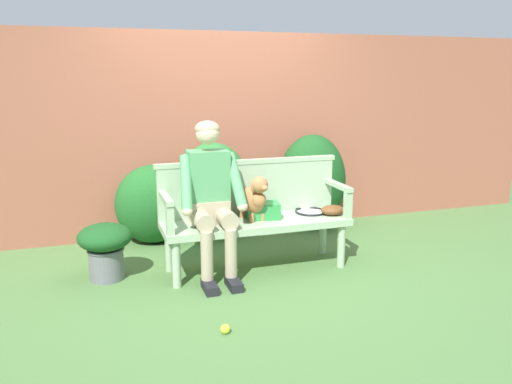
{
  "coord_description": "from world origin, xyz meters",
  "views": [
    {
      "loc": [
        -1.36,
        -4.14,
        1.7
      ],
      "look_at": [
        0.0,
        0.0,
        0.7
      ],
      "focal_mm": 36.4,
      "sensor_mm": 36.0,
      "label": 1
    }
  ],
  "objects_px": {
    "person_seated": "(211,193)",
    "potted_plant": "(105,246)",
    "tennis_racket": "(308,211)",
    "garden_bench": "(256,227)",
    "dog_on_bench": "(254,198)",
    "sports_bag": "(263,210)",
    "tennis_ball": "(225,329)",
    "baseball_glove": "(333,210)"
  },
  "relations": [
    {
      "from": "person_seated",
      "to": "baseball_glove",
      "type": "xyz_separation_m",
      "value": [
        1.11,
        -0.05,
        -0.23
      ]
    },
    {
      "from": "sports_bag",
      "to": "potted_plant",
      "type": "bearing_deg",
      "value": 174.22
    },
    {
      "from": "dog_on_bench",
      "to": "baseball_glove",
      "type": "distance_m",
      "value": 0.75
    },
    {
      "from": "sports_bag",
      "to": "tennis_ball",
      "type": "bearing_deg",
      "value": -120.34
    },
    {
      "from": "sports_bag",
      "to": "dog_on_bench",
      "type": "bearing_deg",
      "value": -157.46
    },
    {
      "from": "garden_bench",
      "to": "dog_on_bench",
      "type": "xyz_separation_m",
      "value": [
        -0.02,
        -0.0,
        0.26
      ]
    },
    {
      "from": "tennis_ball",
      "to": "dog_on_bench",
      "type": "bearing_deg",
      "value": 62.64
    },
    {
      "from": "garden_bench",
      "to": "sports_bag",
      "type": "xyz_separation_m",
      "value": [
        0.08,
        0.04,
        0.13
      ]
    },
    {
      "from": "potted_plant",
      "to": "sports_bag",
      "type": "bearing_deg",
      "value": -5.78
    },
    {
      "from": "tennis_racket",
      "to": "sports_bag",
      "type": "xyz_separation_m",
      "value": [
        -0.46,
        -0.06,
        0.06
      ]
    },
    {
      "from": "person_seated",
      "to": "potted_plant",
      "type": "distance_m",
      "value": 0.99
    },
    {
      "from": "tennis_racket",
      "to": "sports_bag",
      "type": "distance_m",
      "value": 0.47
    },
    {
      "from": "baseball_glove",
      "to": "tennis_ball",
      "type": "height_order",
      "value": "baseball_glove"
    },
    {
      "from": "tennis_racket",
      "to": "baseball_glove",
      "type": "xyz_separation_m",
      "value": [
        0.17,
        -0.16,
        0.04
      ]
    },
    {
      "from": "tennis_racket",
      "to": "baseball_glove",
      "type": "distance_m",
      "value": 0.24
    },
    {
      "from": "person_seated",
      "to": "tennis_racket",
      "type": "bearing_deg",
      "value": 6.85
    },
    {
      "from": "garden_bench",
      "to": "potted_plant",
      "type": "xyz_separation_m",
      "value": [
        -1.27,
        0.17,
        -0.1
      ]
    },
    {
      "from": "baseball_glove",
      "to": "sports_bag",
      "type": "bearing_deg",
      "value": 174.96
    },
    {
      "from": "sports_bag",
      "to": "tennis_ball",
      "type": "xyz_separation_m",
      "value": [
        -0.64,
        -1.1,
        -0.49
      ]
    },
    {
      "from": "person_seated",
      "to": "tennis_ball",
      "type": "xyz_separation_m",
      "value": [
        -0.16,
        -1.05,
        -0.69
      ]
    },
    {
      "from": "dog_on_bench",
      "to": "tennis_racket",
      "type": "bearing_deg",
      "value": 10.59
    },
    {
      "from": "tennis_ball",
      "to": "person_seated",
      "type": "bearing_deg",
      "value": 81.26
    },
    {
      "from": "dog_on_bench",
      "to": "baseball_glove",
      "type": "relative_size",
      "value": 1.84
    },
    {
      "from": "garden_bench",
      "to": "tennis_ball",
      "type": "relative_size",
      "value": 24.85
    },
    {
      "from": "person_seated",
      "to": "tennis_ball",
      "type": "height_order",
      "value": "person_seated"
    },
    {
      "from": "garden_bench",
      "to": "potted_plant",
      "type": "height_order",
      "value": "potted_plant"
    },
    {
      "from": "garden_bench",
      "to": "tennis_ball",
      "type": "distance_m",
      "value": 1.26
    },
    {
      "from": "person_seated",
      "to": "baseball_glove",
      "type": "bearing_deg",
      "value": -2.4
    },
    {
      "from": "person_seated",
      "to": "dog_on_bench",
      "type": "xyz_separation_m",
      "value": [
        0.39,
        0.01,
        -0.07
      ]
    },
    {
      "from": "baseball_glove",
      "to": "sports_bag",
      "type": "height_order",
      "value": "sports_bag"
    },
    {
      "from": "tennis_racket",
      "to": "garden_bench",
      "type": "bearing_deg",
      "value": -169.43
    },
    {
      "from": "dog_on_bench",
      "to": "potted_plant",
      "type": "relative_size",
      "value": 0.84
    },
    {
      "from": "tennis_ball",
      "to": "potted_plant",
      "type": "relative_size",
      "value": 0.14
    },
    {
      "from": "garden_bench",
      "to": "sports_bag",
      "type": "height_order",
      "value": "sports_bag"
    },
    {
      "from": "person_seated",
      "to": "garden_bench",
      "type": "bearing_deg",
      "value": 1.8
    },
    {
      "from": "tennis_racket",
      "to": "sports_bag",
      "type": "height_order",
      "value": "sports_bag"
    },
    {
      "from": "dog_on_bench",
      "to": "tennis_racket",
      "type": "xyz_separation_m",
      "value": [
        0.56,
        0.1,
        -0.19
      ]
    },
    {
      "from": "tennis_racket",
      "to": "potted_plant",
      "type": "distance_m",
      "value": 1.82
    },
    {
      "from": "garden_bench",
      "to": "sports_bag",
      "type": "bearing_deg",
      "value": 24.96
    },
    {
      "from": "dog_on_bench",
      "to": "tennis_racket",
      "type": "height_order",
      "value": "dog_on_bench"
    },
    {
      "from": "tennis_racket",
      "to": "sports_bag",
      "type": "bearing_deg",
      "value": -172.03
    },
    {
      "from": "tennis_racket",
      "to": "person_seated",
      "type": "bearing_deg",
      "value": -173.15
    }
  ]
}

